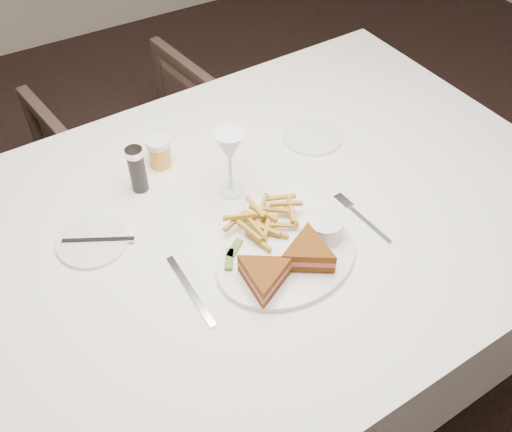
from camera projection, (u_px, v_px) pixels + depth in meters
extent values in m
plane|color=black|center=(330.00, 351.00, 1.93)|extent=(5.00, 5.00, 0.00)
cube|color=white|center=(247.00, 309.00, 1.60)|extent=(1.67, 1.15, 0.75)
imported|color=#433129|center=(139.00, 146.00, 2.20)|extent=(0.68, 0.65, 0.62)
ellipsoid|color=white|center=(286.00, 259.00, 1.23)|extent=(0.33, 0.26, 0.01)
cube|color=silver|center=(190.00, 290.00, 1.18)|extent=(0.02, 0.21, 0.00)
cylinder|color=white|center=(93.00, 241.00, 1.27)|extent=(0.16, 0.16, 0.01)
cylinder|color=white|center=(312.00, 137.00, 1.53)|extent=(0.16, 0.16, 0.01)
cylinder|color=black|center=(137.00, 170.00, 1.35)|extent=(0.04, 0.04, 0.12)
cylinder|color=gold|center=(159.00, 152.00, 1.43)|extent=(0.06, 0.06, 0.08)
cube|color=#466F27|center=(235.00, 249.00, 1.24)|extent=(0.05, 0.05, 0.01)
cube|color=#466F27|center=(229.00, 260.00, 1.21)|extent=(0.04, 0.05, 0.01)
cylinder|color=white|center=(325.00, 228.00, 1.25)|extent=(0.08, 0.08, 0.05)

